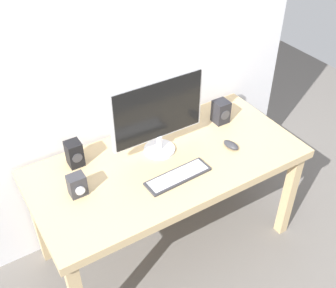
{
  "coord_description": "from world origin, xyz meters",
  "views": [
    {
      "loc": [
        -0.96,
        -1.56,
        2.31
      ],
      "look_at": [
        0.0,
        0.0,
        0.87
      ],
      "focal_mm": 44.37,
      "sensor_mm": 36.0,
      "label": 1
    }
  ],
  "objects_px": {
    "desk": "(168,171)",
    "speaker_right": "(221,112)",
    "mouse": "(231,145)",
    "speaker_left": "(74,154)",
    "audio_controller": "(77,185)",
    "keyboard_primary": "(178,176)",
    "monitor": "(158,114)"
  },
  "relations": [
    {
      "from": "desk",
      "to": "mouse",
      "type": "bearing_deg",
      "value": -14.19
    },
    {
      "from": "mouse",
      "to": "speaker_right",
      "type": "bearing_deg",
      "value": 56.17
    },
    {
      "from": "keyboard_primary",
      "to": "audio_controller",
      "type": "relative_size",
      "value": 3.14
    },
    {
      "from": "monitor",
      "to": "keyboard_primary",
      "type": "distance_m",
      "value": 0.37
    },
    {
      "from": "mouse",
      "to": "speaker_left",
      "type": "bearing_deg",
      "value": 147.87
    },
    {
      "from": "desk",
      "to": "speaker_right",
      "type": "height_order",
      "value": "speaker_right"
    },
    {
      "from": "speaker_left",
      "to": "audio_controller",
      "type": "bearing_deg",
      "value": -108.73
    },
    {
      "from": "monitor",
      "to": "audio_controller",
      "type": "height_order",
      "value": "monitor"
    },
    {
      "from": "desk",
      "to": "speaker_right",
      "type": "distance_m",
      "value": 0.54
    },
    {
      "from": "desk",
      "to": "keyboard_primary",
      "type": "distance_m",
      "value": 0.18
    },
    {
      "from": "desk",
      "to": "speaker_left",
      "type": "height_order",
      "value": "speaker_left"
    },
    {
      "from": "audio_controller",
      "to": "speaker_right",
      "type": "bearing_deg",
      "value": 7.61
    },
    {
      "from": "desk",
      "to": "monitor",
      "type": "height_order",
      "value": "monitor"
    },
    {
      "from": "keyboard_primary",
      "to": "audio_controller",
      "type": "distance_m",
      "value": 0.55
    },
    {
      "from": "speaker_left",
      "to": "audio_controller",
      "type": "height_order",
      "value": "speaker_left"
    },
    {
      "from": "monitor",
      "to": "desk",
      "type": "bearing_deg",
      "value": -92.98
    },
    {
      "from": "audio_controller",
      "to": "keyboard_primary",
      "type": "bearing_deg",
      "value": -18.25
    },
    {
      "from": "speaker_right",
      "to": "audio_controller",
      "type": "distance_m",
      "value": 1.05
    },
    {
      "from": "keyboard_primary",
      "to": "speaker_left",
      "type": "height_order",
      "value": "speaker_left"
    },
    {
      "from": "keyboard_primary",
      "to": "monitor",
      "type": "bearing_deg",
      "value": 82.75
    },
    {
      "from": "mouse",
      "to": "speaker_left",
      "type": "xyz_separation_m",
      "value": [
        -0.85,
        0.35,
        0.06
      ]
    },
    {
      "from": "speaker_left",
      "to": "monitor",
      "type": "bearing_deg",
      "value": -16.14
    },
    {
      "from": "desk",
      "to": "speaker_left",
      "type": "xyz_separation_m",
      "value": [
        -0.46,
        0.25,
        0.16
      ]
    },
    {
      "from": "monitor",
      "to": "mouse",
      "type": "height_order",
      "value": "monitor"
    },
    {
      "from": "mouse",
      "to": "audio_controller",
      "type": "bearing_deg",
      "value": 163.03
    },
    {
      "from": "monitor",
      "to": "speaker_left",
      "type": "distance_m",
      "value": 0.52
    },
    {
      "from": "desk",
      "to": "speaker_right",
      "type": "relative_size",
      "value": 10.56
    },
    {
      "from": "monitor",
      "to": "audio_controller",
      "type": "bearing_deg",
      "value": -170.08
    },
    {
      "from": "desk",
      "to": "monitor",
      "type": "distance_m",
      "value": 0.36
    },
    {
      "from": "desk",
      "to": "audio_controller",
      "type": "distance_m",
      "value": 0.56
    },
    {
      "from": "monitor",
      "to": "speaker_left",
      "type": "height_order",
      "value": "monitor"
    },
    {
      "from": "desk",
      "to": "mouse",
      "type": "xyz_separation_m",
      "value": [
        0.39,
        -0.1,
        0.1
      ]
    }
  ]
}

